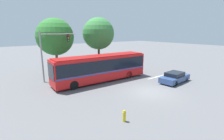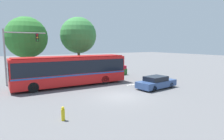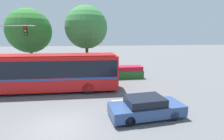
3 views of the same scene
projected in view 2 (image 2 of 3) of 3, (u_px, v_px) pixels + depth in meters
The scene contains 10 objects.
ground_plane at pixel (119, 96), 17.08m from camera, with size 140.00×140.00×0.00m, color #5B5B5E.
city_bus at pixel (71, 69), 21.16m from camera, with size 12.23×2.81×3.23m.
sedan_foreground at pixel (156, 83), 20.10m from camera, with size 4.58×2.27×1.27m.
traffic_light_pole at pixel (15, 49), 21.31m from camera, with size 4.44×0.24×6.16m.
flowering_hedge at pixel (102, 72), 27.63m from camera, with size 7.54×1.55×1.36m.
street_tree_left at pixel (26, 38), 24.64m from camera, with size 5.18×5.18×7.94m.
street_tree_centre at pixel (78, 35), 27.54m from camera, with size 5.05×5.05×8.28m.
fire_hydrant at pixel (63, 114), 11.63m from camera, with size 0.22×0.22×0.86m.
lane_stripe_near at pixel (146, 83), 23.17m from camera, with size 2.40×0.16×0.01m, color silver.
lane_stripe_mid at pixel (135, 84), 22.23m from camera, with size 2.40×0.16×0.01m, color silver.
Camera 2 is at (-9.35, -13.76, 4.53)m, focal length 31.40 mm.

